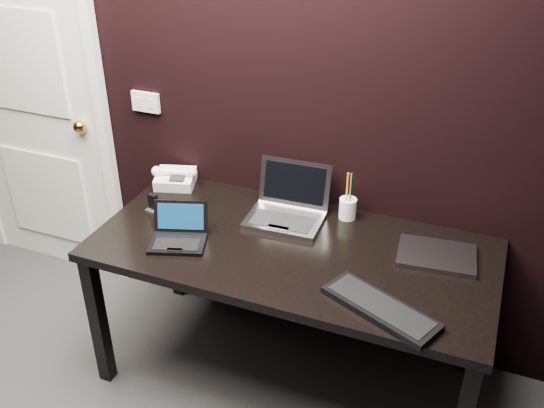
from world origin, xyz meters
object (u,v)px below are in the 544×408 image
at_px(desk_phone, 175,178).
at_px(mobile_phone, 153,206).
at_px(door, 29,98).
at_px(closed_laptop, 437,255).
at_px(desk, 291,261).
at_px(silver_laptop, 287,210).
at_px(pen_cup, 348,208).
at_px(ext_keyboard, 380,308).
at_px(netbook, 178,235).

relative_size(desk_phone, mobile_phone, 2.55).
relative_size(door, closed_laptop, 6.36).
distance_m(door, closed_laptop, 2.26).
height_order(desk, silver_laptop, silver_laptop).
xyz_separation_m(silver_laptop, closed_laptop, (0.68, -0.06, -0.03)).
relative_size(closed_laptop, mobile_phone, 3.63).
bearing_deg(mobile_phone, door, 159.73).
distance_m(desk_phone, pen_cup, 0.88).
bearing_deg(desk, desk_phone, 158.23).
bearing_deg(pen_cup, ext_keyboard, -63.47).
xyz_separation_m(desk_phone, pen_cup, (0.88, 0.02, 0.01)).
relative_size(desk, desk_phone, 7.21).
xyz_separation_m(ext_keyboard, pen_cup, (-0.29, 0.58, 0.04)).
xyz_separation_m(netbook, closed_laptop, (1.05, 0.29, -0.02)).
bearing_deg(mobile_phone, desk, -1.84).
relative_size(netbook, silver_laptop, 0.82).
bearing_deg(ext_keyboard, desk_phone, 154.52).
bearing_deg(mobile_phone, closed_laptop, 5.65).
relative_size(closed_laptop, desk_phone, 1.43).
bearing_deg(door, desk_phone, -5.22).
relative_size(silver_laptop, pen_cup, 1.53).
height_order(ext_keyboard, pen_cup, pen_cup).
distance_m(silver_laptop, ext_keyboard, 0.72).
bearing_deg(pen_cup, netbook, -143.23).
bearing_deg(door, desk, -12.82).
height_order(ext_keyboard, closed_laptop, ext_keyboard).
height_order(door, closed_laptop, door).
bearing_deg(closed_laptop, silver_laptop, 174.94).
bearing_deg(door, netbook, -23.72).
distance_m(netbook, pen_cup, 0.77).
distance_m(silver_laptop, pen_cup, 0.27).
xyz_separation_m(door, mobile_phone, (0.96, -0.35, -0.27)).
distance_m(desk, mobile_phone, 0.70).
distance_m(ext_keyboard, pen_cup, 0.65).
relative_size(desk, mobile_phone, 18.34).
xyz_separation_m(silver_laptop, pen_cup, (0.25, 0.11, 0.01)).
distance_m(desk, closed_laptop, 0.61).
distance_m(door, mobile_phone, 1.05).
distance_m(ext_keyboard, closed_laptop, 0.44).
height_order(mobile_phone, pen_cup, pen_cup).
height_order(silver_laptop, closed_laptop, silver_laptop).
relative_size(desk, pen_cup, 7.43).
bearing_deg(mobile_phone, pen_cup, 19.07).
bearing_deg(silver_laptop, door, 173.87).
bearing_deg(netbook, desk, 17.45).
xyz_separation_m(door, silver_laptop, (1.55, -0.17, -0.26)).
distance_m(netbook, ext_keyboard, 0.92).
relative_size(ext_keyboard, mobile_phone, 5.06).
bearing_deg(desk, ext_keyboard, -31.11).
xyz_separation_m(desk, desk_phone, (-0.73, 0.29, 0.12)).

